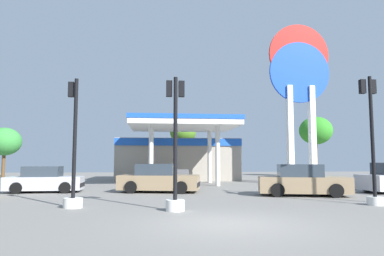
% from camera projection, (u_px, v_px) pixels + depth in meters
% --- Properties ---
extents(ground_plane, '(90.00, 90.00, 0.00)m').
position_uv_depth(ground_plane, '(227.00, 224.00, 9.69)').
color(ground_plane, slate).
rests_on(ground_plane, ground).
extents(gas_station, '(10.64, 13.81, 4.76)m').
position_uv_depth(gas_station, '(177.00, 157.00, 32.15)').
color(gas_station, gray).
rests_on(gas_station, ground).
extents(station_pole_sign, '(4.68, 0.56, 12.18)m').
position_uv_depth(station_pole_sign, '(300.00, 81.00, 27.01)').
color(station_pole_sign, white).
rests_on(station_pole_sign, ground).
extents(car_0, '(4.01, 1.92, 1.41)m').
position_uv_depth(car_0, '(45.00, 180.00, 19.42)').
color(car_0, black).
rests_on(car_0, ground).
extents(car_3, '(4.61, 2.77, 1.54)m').
position_uv_depth(car_3, '(303.00, 181.00, 17.55)').
color(car_3, black).
rests_on(car_3, ground).
extents(car_4, '(4.62, 2.69, 1.55)m').
position_uv_depth(car_4, '(159.00, 179.00, 19.48)').
color(car_4, black).
rests_on(car_4, ground).
extents(traffic_signal_0, '(0.65, 0.66, 5.07)m').
position_uv_depth(traffic_signal_0, '(372.00, 151.00, 13.95)').
color(traffic_signal_0, silver).
rests_on(traffic_signal_0, ground).
extents(traffic_signal_1, '(0.65, 0.68, 4.66)m').
position_uv_depth(traffic_signal_1, '(175.00, 161.00, 12.34)').
color(traffic_signal_1, silver).
rests_on(traffic_signal_1, ground).
extents(traffic_signal_2, '(0.69, 0.70, 4.80)m').
position_uv_depth(traffic_signal_2, '(73.00, 170.00, 13.10)').
color(traffic_signal_2, silver).
rests_on(traffic_signal_2, ground).
extents(tree_0, '(3.35, 3.35, 5.17)m').
position_uv_depth(tree_0, '(5.00, 142.00, 36.93)').
color(tree_0, brown).
rests_on(tree_0, ground).
extents(tree_1, '(2.90, 2.90, 6.11)m').
position_uv_depth(tree_1, '(183.00, 133.00, 39.45)').
color(tree_1, brown).
rests_on(tree_1, ground).
extents(tree_2, '(3.58, 3.58, 6.58)m').
position_uv_depth(tree_2, '(316.00, 131.00, 39.16)').
color(tree_2, brown).
rests_on(tree_2, ground).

